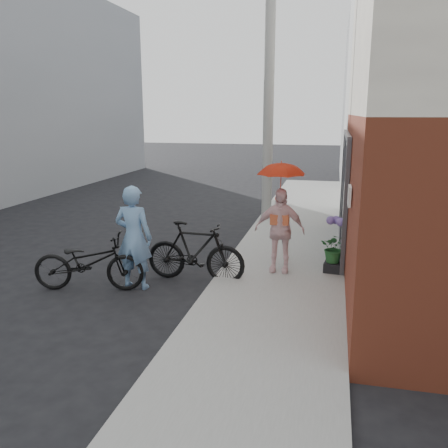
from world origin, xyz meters
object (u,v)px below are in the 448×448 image
(bike_right, at_px, (195,252))
(kimono_woman, at_px, (279,230))
(bike_left, at_px, (89,262))
(officer, at_px, (134,238))
(utility_pole, at_px, (269,95))
(planter, at_px, (334,267))

(bike_right, distance_m, kimono_woman, 1.62)
(bike_left, bearing_deg, kimono_woman, -77.26)
(officer, distance_m, kimono_woman, 2.67)
(bike_right, bearing_deg, bike_left, 119.33)
(utility_pole, distance_m, bike_right, 5.93)
(utility_pole, height_order, kimono_woman, utility_pole)
(kimono_woman, relative_size, planter, 4.62)
(bike_left, height_order, bike_right, bike_right)
(bike_left, bearing_deg, planter, -80.50)
(bike_left, relative_size, planter, 5.60)
(utility_pole, relative_size, bike_left, 3.64)
(bike_left, distance_m, bike_right, 1.89)
(bike_left, bearing_deg, officer, -80.12)
(utility_pole, relative_size, kimono_woman, 4.42)
(officer, height_order, kimono_woman, officer)
(utility_pole, bearing_deg, kimono_woman, -79.01)
(bike_left, xyz_separation_m, kimono_woman, (3.15, 1.43, 0.41))
(officer, distance_m, bike_left, 0.89)
(utility_pole, distance_m, bike_left, 7.06)
(officer, relative_size, bike_right, 0.98)
(officer, bearing_deg, planter, -157.23)
(officer, xyz_separation_m, bike_left, (-0.74, -0.29, -0.41))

